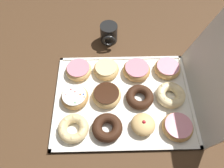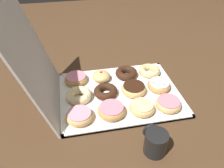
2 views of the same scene
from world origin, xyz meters
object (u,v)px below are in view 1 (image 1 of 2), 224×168
object	(u,v)px
pink_frosted_donut_6	(137,70)
coffee_mug	(109,33)
sprinkle_donut_1	(75,97)
jelly_filled_donut_8	(143,124)
cruller_donut_10	(170,94)
chocolate_cake_ring_donut_7	(140,97)
pink_frosted_donut_11	(178,127)
glazed_ring_donut_3	(106,69)
chocolate_cake_ring_donut_5	(107,128)
pink_frosted_donut_0	(79,70)
chocolate_frosted_donut_4	(107,95)
donut_box	(123,99)
pink_frosted_donut_9	(167,68)
cruller_donut_2	(73,128)

from	to	relation	value
pink_frosted_donut_6	coffee_mug	distance (m)	0.23
sprinkle_donut_1	jelly_filled_donut_8	bearing A→B (deg)	64.89
cruller_donut_10	coffee_mug	bearing A→B (deg)	-143.41
coffee_mug	jelly_filled_donut_8	bearing A→B (deg)	14.79
sprinkle_donut_1	chocolate_cake_ring_donut_7	xyz separation A→B (m)	(0.00, 0.26, -0.00)
sprinkle_donut_1	jelly_filled_donut_8	world-z (taller)	jelly_filled_donut_8
cruller_donut_10	pink_frosted_donut_11	distance (m)	0.14
glazed_ring_donut_3	coffee_mug	xyz separation A→B (m)	(-0.20, 0.01, 0.02)
pink_frosted_donut_6	pink_frosted_donut_11	bearing A→B (deg)	26.58
chocolate_cake_ring_donut_5	coffee_mug	bearing A→B (deg)	178.37
pink_frosted_donut_0	jelly_filled_donut_8	size ratio (longest dim) A/B	1.26
glazed_ring_donut_3	chocolate_frosted_donut_4	bearing A→B (deg)	0.24
pink_frosted_donut_6	coffee_mug	bearing A→B (deg)	-150.27
donut_box	glazed_ring_donut_3	xyz separation A→B (m)	(-0.13, -0.07, 0.02)
glazed_ring_donut_3	cruller_donut_10	size ratio (longest dim) A/B	0.93
donut_box	glazed_ring_donut_3	size ratio (longest dim) A/B	4.99
jelly_filled_donut_8	pink_frosted_donut_11	xyz separation A→B (m)	(0.01, 0.13, -0.00)
pink_frosted_donut_6	pink_frosted_donut_9	size ratio (longest dim) A/B	1.05
chocolate_cake_ring_donut_7	coffee_mug	distance (m)	0.36
chocolate_cake_ring_donut_7	chocolate_frosted_donut_4	bearing A→B (deg)	-94.45
pink_frosted_donut_0	pink_frosted_donut_11	bearing A→B (deg)	54.95
cruller_donut_10	coffee_mug	size ratio (longest dim) A/B	1.16
cruller_donut_2	glazed_ring_donut_3	distance (m)	0.29
glazed_ring_donut_3	coffee_mug	bearing A→B (deg)	175.72
pink_frosted_donut_0	coffee_mug	distance (m)	0.24
donut_box	chocolate_frosted_donut_4	distance (m)	0.07
glazed_ring_donut_3	chocolate_cake_ring_donut_7	bearing A→B (deg)	43.61
chocolate_cake_ring_donut_7	jelly_filled_donut_8	xyz separation A→B (m)	(0.12, 0.00, 0.01)
jelly_filled_donut_8	pink_frosted_donut_11	distance (m)	0.13
jelly_filled_donut_8	chocolate_frosted_donut_4	bearing A→B (deg)	-133.80
pink_frosted_donut_0	donut_box	bearing A→B (deg)	54.50
donut_box	chocolate_cake_ring_donut_7	xyz separation A→B (m)	(0.01, 0.07, 0.02)
chocolate_frosted_donut_4	jelly_filled_donut_8	world-z (taller)	jelly_filled_donut_8
pink_frosted_donut_9	sprinkle_donut_1	bearing A→B (deg)	-71.18
sprinkle_donut_1	chocolate_cake_ring_donut_5	xyz separation A→B (m)	(0.13, 0.13, -0.00)
sprinkle_donut_1	pink_frosted_donut_9	distance (m)	0.41
chocolate_cake_ring_donut_5	chocolate_cake_ring_donut_7	world-z (taller)	chocolate_cake_ring_donut_5
pink_frosted_donut_6	jelly_filled_donut_8	bearing A→B (deg)	0.75
pink_frosted_donut_6	jelly_filled_donut_8	world-z (taller)	jelly_filled_donut_8
pink_frosted_donut_0	pink_frosted_donut_6	world-z (taller)	pink_frosted_donut_6
sprinkle_donut_1	cruller_donut_10	distance (m)	0.38
glazed_ring_donut_3	chocolate_cake_ring_donut_7	distance (m)	0.19
pink_frosted_donut_6	cruller_donut_10	bearing A→B (deg)	45.78
donut_box	jelly_filled_donut_8	world-z (taller)	jelly_filled_donut_8
cruller_donut_2	pink_frosted_donut_6	xyz separation A→B (m)	(-0.26, 0.25, 0.00)
sprinkle_donut_1	pink_frosted_donut_9	world-z (taller)	sprinkle_donut_1
chocolate_cake_ring_donut_5	chocolate_frosted_donut_4	bearing A→B (deg)	-179.59
pink_frosted_donut_9	chocolate_cake_ring_donut_5	bearing A→B (deg)	-45.00
chocolate_cake_ring_donut_7	coffee_mug	world-z (taller)	coffee_mug
pink_frosted_donut_6	cruller_donut_10	size ratio (longest dim) A/B	1.00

